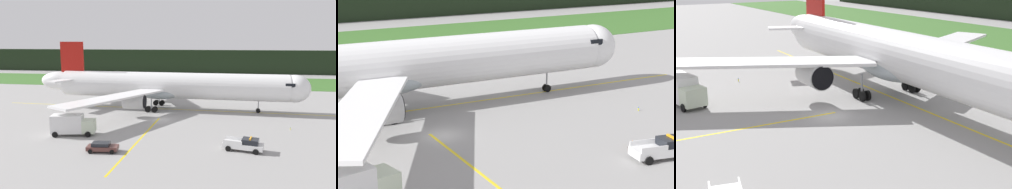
% 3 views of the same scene
% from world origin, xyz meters
% --- Properties ---
extents(ground, '(320.00, 320.00, 0.00)m').
position_xyz_m(ground, '(0.00, 0.00, 0.00)').
color(ground, gray).
extents(taxiway_centerline_main, '(77.40, 2.73, 0.01)m').
position_xyz_m(taxiway_centerline_main, '(0.14, 9.63, 0.00)').
color(taxiway_centerline_main, yellow).
rests_on(taxiway_centerline_main, ground).
extents(taxiway_centerline_spur, '(1.17, 27.53, 0.01)m').
position_xyz_m(taxiway_centerline_spur, '(-1.22, -12.76, 0.00)').
color(taxiway_centerline_spur, yellow).
rests_on(taxiway_centerline_spur, ground).
extents(airliner, '(58.80, 49.48, 14.49)m').
position_xyz_m(airliner, '(-0.42, 9.65, 5.09)').
color(airliner, white).
rests_on(airliner, ground).
extents(catering_truck, '(7.04, 3.81, 3.48)m').
position_xyz_m(catering_truck, '(-12.26, -12.04, 1.76)').
color(catering_truck, beige).
rests_on(catering_truck, ground).
extents(taxiway_edge_light_west, '(0.12, 0.12, 0.49)m').
position_xyz_m(taxiway_edge_light_west, '(-19.32, -3.29, 0.26)').
color(taxiway_edge_light_west, yellow).
rests_on(taxiway_edge_light_west, ground).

